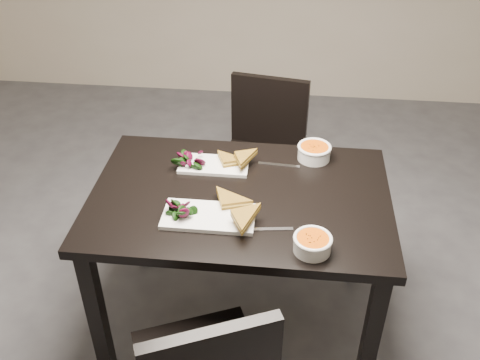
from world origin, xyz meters
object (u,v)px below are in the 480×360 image
at_px(plate_near, 209,217).
at_px(plate_far, 214,165).
at_px(chair_far, 264,148).
at_px(soup_bowl_near, 312,243).
at_px(table, 240,213).
at_px(soup_bowl_far, 314,151).

xyz_separation_m(plate_near, plate_far, (-0.03, 0.35, -0.00)).
bearing_deg(chair_far, soup_bowl_near, -67.73).
height_order(table, chair_far, chair_far).
relative_size(chair_far, plate_near, 2.44).
xyz_separation_m(chair_far, soup_bowl_near, (0.24, -1.08, 0.30)).
height_order(chair_far, soup_bowl_near, chair_far).
bearing_deg(plate_far, soup_bowl_far, 14.40).
relative_size(soup_bowl_near, soup_bowl_far, 0.93).
distance_m(plate_near, plate_far, 0.35).
relative_size(chair_far, soup_bowl_far, 5.73).
xyz_separation_m(table, plate_near, (-0.10, -0.16, 0.11)).
bearing_deg(table, soup_bowl_near, -46.33).
bearing_deg(soup_bowl_far, soup_bowl_near, -90.77).
bearing_deg(plate_near, soup_bowl_far, 49.31).
xyz_separation_m(table, plate_far, (-0.13, 0.19, 0.11)).
relative_size(chair_far, plate_far, 2.88).
bearing_deg(soup_bowl_far, chair_far, 116.87).
bearing_deg(chair_far, plate_far, -96.71).
relative_size(chair_far, soup_bowl_near, 6.17).
relative_size(plate_far, soup_bowl_far, 1.99).
distance_m(chair_far, soup_bowl_far, 0.63).
xyz_separation_m(table, soup_bowl_near, (0.29, -0.30, 0.13)).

